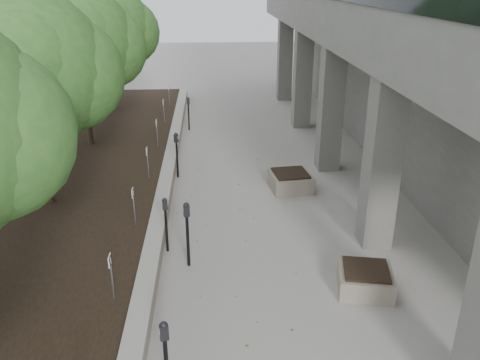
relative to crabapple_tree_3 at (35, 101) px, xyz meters
name	(u,v)px	position (x,y,z in m)	size (l,w,h in m)	color
retaining_wall	(166,189)	(2.97, 1.00, -2.87)	(0.39, 26.00, 0.50)	gray
planting_bed	(37,193)	(-0.70, 1.00, -2.92)	(7.00, 26.00, 0.40)	#2E2117
crabapple_tree_3	(35,101)	(0.00, 0.00, 0.00)	(4.60, 4.00, 5.44)	#306225
crabapple_tree_4	(82,67)	(0.00, 5.00, 0.00)	(4.60, 4.00, 5.44)	#306225
crabapple_tree_5	(109,47)	(0.00, 10.00, 0.00)	(4.60, 4.00, 5.44)	#306225
parking_sign_3	(112,278)	(2.45, -4.50, -2.24)	(0.04, 0.22, 0.96)	black
parking_sign_4	(134,207)	(2.45, -1.50, -2.24)	(0.04, 0.22, 0.96)	black
parking_sign_5	(148,163)	(2.45, 1.50, -2.24)	(0.04, 0.22, 0.96)	black
parking_sign_6	(157,133)	(2.45, 4.50, -2.24)	(0.04, 0.22, 0.96)	black
parking_sign_7	(164,111)	(2.45, 7.50, -2.24)	(0.04, 0.22, 0.96)	black
parking_sign_8	(169,95)	(2.45, 10.50, -2.24)	(0.04, 0.22, 0.96)	black
parking_meter_2	(188,235)	(3.77, -2.77, -2.34)	(0.15, 0.11, 1.55)	black
parking_meter_3	(166,225)	(3.25, -2.12, -2.43)	(0.14, 0.10, 1.37)	black
parking_meter_4	(177,155)	(3.25, 2.48, -2.37)	(0.15, 0.11, 1.49)	black
parking_meter_5	(189,114)	(3.44, 7.71, -2.42)	(0.14, 0.10, 1.40)	black
planter_front	(365,279)	(7.41, -3.92, -2.87)	(1.08, 1.08, 0.50)	gray
planter_back	(290,181)	(6.70, 1.31, -2.85)	(1.18, 1.18, 0.55)	gray
berry_scatter	(231,269)	(4.70, -3.00, -3.11)	(3.30, 14.10, 0.02)	#96130A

